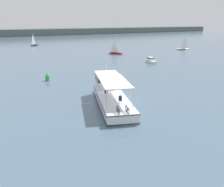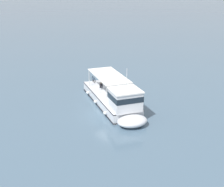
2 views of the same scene
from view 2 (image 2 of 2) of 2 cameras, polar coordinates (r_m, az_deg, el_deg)
ground_plane at (r=32.19m, az=-0.64°, el=-3.72°), size 400.00×400.00×0.00m
ferry_main at (r=33.00m, az=0.60°, el=-1.20°), size 7.55×12.95×5.32m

